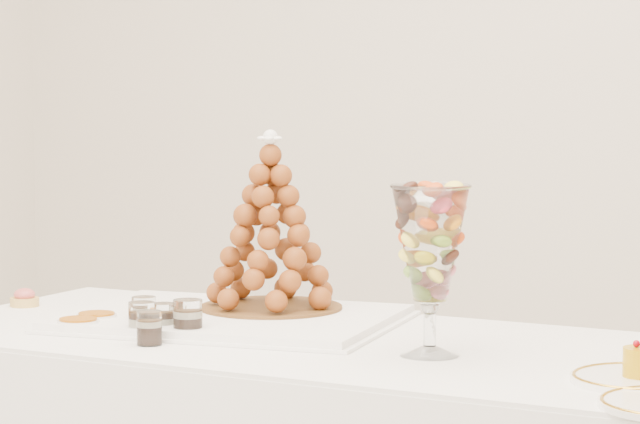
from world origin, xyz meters
The scene contains 11 objects.
lace_tray centered at (-0.27, 0.33, 0.72)m, with size 0.65×0.49×0.02m, color white.
macaron_vase centered at (0.25, 0.21, 0.91)m, with size 0.14×0.14×0.31m.
pink_tart centered at (-0.80, 0.29, 0.72)m, with size 0.07×0.07×0.04m.
verrine_a centered at (-0.39, 0.18, 0.74)m, with size 0.05×0.05×0.07m, color white.
verrine_b centered at (-0.31, 0.15, 0.74)m, with size 0.05×0.05×0.06m, color white.
verrine_c centered at (-0.24, 0.14, 0.74)m, with size 0.06×0.06×0.08m, color white.
verrine_d centered at (-0.33, 0.10, 0.74)m, with size 0.05×0.05×0.07m, color white.
verrine_e centered at (-0.27, 0.04, 0.74)m, with size 0.05×0.05×0.07m, color white.
ramekin_back centered at (-0.49, 0.15, 0.72)m, with size 0.08×0.08×0.03m, color white.
ramekin_front centered at (-0.47, 0.08, 0.72)m, with size 0.09×0.09×0.03m, color white.
croquembouche centered at (-0.23, 0.42, 0.91)m, with size 0.30×0.30×0.38m.
Camera 1 is at (1.46, -2.27, 1.23)m, focal length 85.00 mm.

